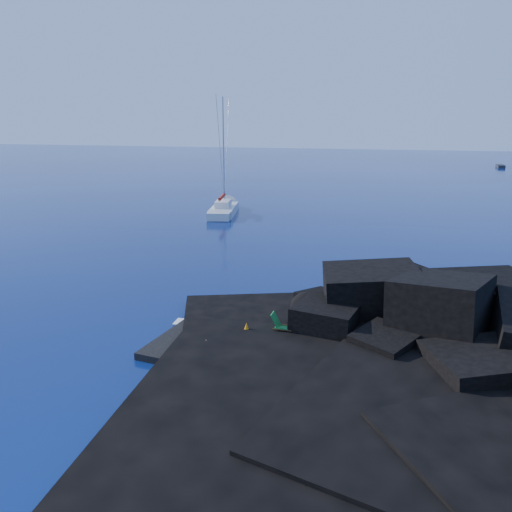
{
  "coord_description": "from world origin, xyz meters",
  "views": [
    {
      "loc": [
        11.44,
        -20.52,
        10.57
      ],
      "look_at": [
        2.1,
        10.31,
        2.0
      ],
      "focal_mm": 35.0,
      "sensor_mm": 36.0,
      "label": 1
    }
  ],
  "objects": [
    {
      "name": "ground",
      "position": [
        0.0,
        0.0,
        0.0
      ],
      "size": [
        400.0,
        400.0,
        0.0
      ],
      "primitive_type": "plane",
      "color": "#030E37",
      "rests_on": "ground"
    },
    {
      "name": "headland",
      "position": [
        13.0,
        3.0,
        0.0
      ],
      "size": [
        24.0,
        24.0,
        3.6
      ],
      "primitive_type": null,
      "color": "black",
      "rests_on": "ground"
    },
    {
      "name": "beach",
      "position": [
        4.5,
        0.5,
        0.0
      ],
      "size": [
        9.08,
        6.86,
        0.7
      ],
      "primitive_type": "cube",
      "rotation": [
        0.0,
        0.0,
        -0.1
      ],
      "color": "black",
      "rests_on": "ground"
    },
    {
      "name": "surf_foam",
      "position": [
        5.0,
        5.0,
        0.0
      ],
      "size": [
        10.0,
        8.0,
        0.06
      ],
      "primitive_type": null,
      "color": "white",
      "rests_on": "ground"
    },
    {
      "name": "sailboat",
      "position": [
        -9.57,
        35.43,
        0.0
      ],
      "size": [
        5.56,
        13.35,
        13.69
      ],
      "primitive_type": null,
      "rotation": [
        0.0,
        0.0,
        0.22
      ],
      "color": "silver",
      "rests_on": "ground"
    },
    {
      "name": "deck_chair",
      "position": [
        6.41,
        2.03,
        0.95
      ],
      "size": [
        1.75,
        0.79,
        1.19
      ],
      "primitive_type": null,
      "rotation": [
        0.0,
        0.0,
        0.02
      ],
      "color": "#1A762D",
      "rests_on": "beach"
    },
    {
      "name": "towel",
      "position": [
        2.37,
        -0.29,
        0.37
      ],
      "size": [
        1.78,
        0.94,
        0.05
      ],
      "primitive_type": "cube",
      "rotation": [
        0.0,
        0.0,
        -0.07
      ],
      "color": "silver",
      "rests_on": "beach"
    },
    {
      "name": "sunbather",
      "position": [
        2.37,
        -0.29,
        0.52
      ],
      "size": [
        1.67,
        0.57,
        0.25
      ],
      "primitive_type": null,
      "rotation": [
        0.0,
        0.0,
        -0.07
      ],
      "color": "tan",
      "rests_on": "towel"
    },
    {
      "name": "marker_cone",
      "position": [
        4.26,
        1.52,
        0.66
      ],
      "size": [
        0.45,
        0.45,
        0.61
      ],
      "primitive_type": "cone",
      "rotation": [
        0.0,
        0.0,
        -0.12
      ],
      "color": "orange",
      "rests_on": "beach"
    },
    {
      "name": "distant_boat_a",
      "position": [
        33.28,
        117.09,
        0.0
      ],
      "size": [
        1.68,
        5.19,
        0.69
      ],
      "primitive_type": "cube",
      "rotation": [
        0.0,
        0.0,
        -0.01
      ],
      "color": "#242428",
      "rests_on": "ground"
    }
  ]
}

